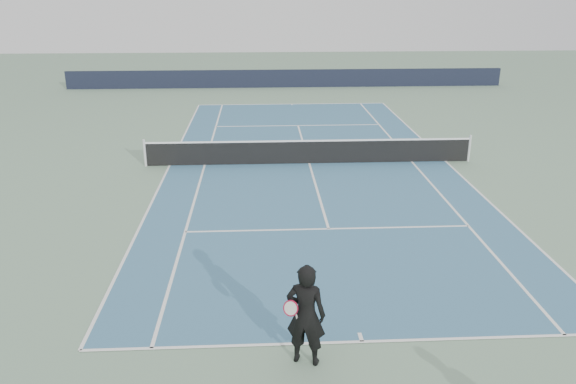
{
  "coord_description": "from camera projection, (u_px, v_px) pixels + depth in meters",
  "views": [
    {
      "loc": [
        -1.95,
        -21.16,
        6.61
      ],
      "look_at": [
        -1.17,
        -6.21,
        1.1
      ],
      "focal_mm": 35.0,
      "sensor_mm": 36.0,
      "label": 1
    }
  ],
  "objects": [
    {
      "name": "ground",
      "position": [
        309.0,
        164.0,
        22.21
      ],
      "size": [
        80.0,
        80.0,
        0.0
      ],
      "primitive_type": "plane",
      "color": "slate"
    },
    {
      "name": "court_surface",
      "position": [
        309.0,
        163.0,
        22.2
      ],
      "size": [
        10.97,
        23.77,
        0.01
      ],
      "primitive_type": "cube",
      "color": "#386786",
      "rests_on": "ground"
    },
    {
      "name": "tennis_net",
      "position": [
        309.0,
        151.0,
        22.03
      ],
      "size": [
        12.9,
        0.1,
        1.07
      ],
      "color": "silver",
      "rests_on": "ground"
    },
    {
      "name": "windscreen_far",
      "position": [
        287.0,
        78.0,
        38.76
      ],
      "size": [
        30.0,
        0.25,
        1.2
      ],
      "primitive_type": "cube",
      "color": "black",
      "rests_on": "ground"
    },
    {
      "name": "tennis_player",
      "position": [
        306.0,
        315.0,
        10.17
      ],
      "size": [
        0.89,
        0.75,
        2.01
      ],
      "color": "black",
      "rests_on": "ground"
    }
  ]
}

